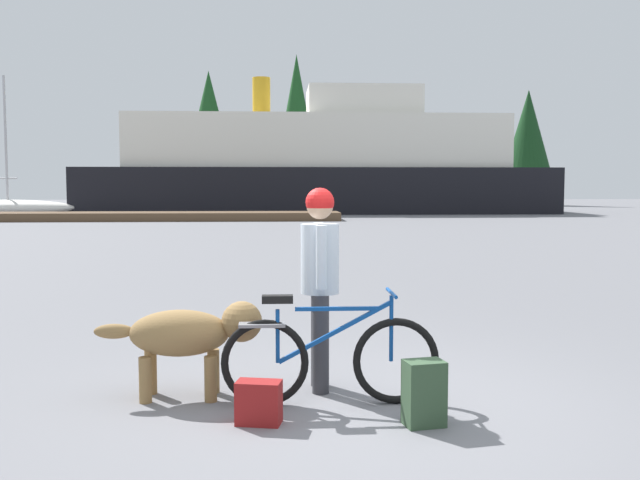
{
  "coord_description": "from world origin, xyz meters",
  "views": [
    {
      "loc": [
        -0.64,
        -5.37,
        1.72
      ],
      "look_at": [
        -0.24,
        1.56,
        1.19
      ],
      "focal_mm": 39.94,
      "sensor_mm": 36.0,
      "label": 1
    }
  ],
  "objects_px": {
    "person_cyclist": "(320,269)",
    "backpack": "(424,393)",
    "dog": "(190,334)",
    "bicycle": "(329,358)",
    "ferry_boat": "(319,166)",
    "handbag_pannier": "(259,403)",
    "sailboat_moored": "(8,207)"
  },
  "relations": [
    {
      "from": "dog",
      "to": "person_cyclist",
      "type": "bearing_deg",
      "value": 9.3
    },
    {
      "from": "bicycle",
      "to": "person_cyclist",
      "type": "distance_m",
      "value": 0.78
    },
    {
      "from": "dog",
      "to": "handbag_pannier",
      "type": "relative_size",
      "value": 4.21
    },
    {
      "from": "person_cyclist",
      "to": "sailboat_moored",
      "type": "height_order",
      "value": "sailboat_moored"
    },
    {
      "from": "bicycle",
      "to": "handbag_pannier",
      "type": "height_order",
      "value": "bicycle"
    },
    {
      "from": "handbag_pannier",
      "to": "dog",
      "type": "bearing_deg",
      "value": 130.22
    },
    {
      "from": "backpack",
      "to": "sailboat_moored",
      "type": "xyz_separation_m",
      "value": [
        -16.29,
        36.07,
        0.26
      ]
    },
    {
      "from": "backpack",
      "to": "handbag_pannier",
      "type": "distance_m",
      "value": 1.19
    },
    {
      "from": "ferry_boat",
      "to": "backpack",
      "type": "bearing_deg",
      "value": -92.15
    },
    {
      "from": "person_cyclist",
      "to": "ferry_boat",
      "type": "relative_size",
      "value": 0.06
    },
    {
      "from": "backpack",
      "to": "bicycle",
      "type": "bearing_deg",
      "value": 141.39
    },
    {
      "from": "bicycle",
      "to": "ferry_boat",
      "type": "bearing_deg",
      "value": 86.88
    },
    {
      "from": "backpack",
      "to": "sailboat_moored",
      "type": "relative_size",
      "value": 0.06
    },
    {
      "from": "person_cyclist",
      "to": "ferry_boat",
      "type": "height_order",
      "value": "ferry_boat"
    },
    {
      "from": "dog",
      "to": "backpack",
      "type": "bearing_deg",
      "value": -23.84
    },
    {
      "from": "handbag_pannier",
      "to": "person_cyclist",
      "type": "bearing_deg",
      "value": 59.96
    },
    {
      "from": "person_cyclist",
      "to": "dog",
      "type": "bearing_deg",
      "value": -170.7
    },
    {
      "from": "dog",
      "to": "handbag_pannier",
      "type": "height_order",
      "value": "dog"
    },
    {
      "from": "person_cyclist",
      "to": "backpack",
      "type": "distance_m",
      "value": 1.41
    },
    {
      "from": "person_cyclist",
      "to": "backpack",
      "type": "height_order",
      "value": "person_cyclist"
    },
    {
      "from": "person_cyclist",
      "to": "ferry_boat",
      "type": "distance_m",
      "value": 38.95
    },
    {
      "from": "handbag_pannier",
      "to": "backpack",
      "type": "bearing_deg",
      "value": -4.85
    },
    {
      "from": "bicycle",
      "to": "ferry_boat",
      "type": "height_order",
      "value": "ferry_boat"
    },
    {
      "from": "bicycle",
      "to": "person_cyclist",
      "type": "xyz_separation_m",
      "value": [
        -0.05,
        0.43,
        0.65
      ]
    },
    {
      "from": "sailboat_moored",
      "to": "person_cyclist",
      "type": "bearing_deg",
      "value": -66.05
    },
    {
      "from": "bicycle",
      "to": "person_cyclist",
      "type": "bearing_deg",
      "value": 96.02
    },
    {
      "from": "person_cyclist",
      "to": "dog",
      "type": "relative_size",
      "value": 1.26
    },
    {
      "from": "bicycle",
      "to": "ferry_boat",
      "type": "xyz_separation_m",
      "value": [
        2.14,
        39.28,
        2.53
      ]
    },
    {
      "from": "sailboat_moored",
      "to": "bicycle",
      "type": "bearing_deg",
      "value": -66.25
    },
    {
      "from": "bicycle",
      "to": "ferry_boat",
      "type": "distance_m",
      "value": 39.42
    },
    {
      "from": "ferry_boat",
      "to": "sailboat_moored",
      "type": "xyz_separation_m",
      "value": [
        -17.78,
        -3.72,
        -2.41
      ]
    },
    {
      "from": "dog",
      "to": "ferry_boat",
      "type": "xyz_separation_m",
      "value": [
        3.25,
        39.02,
        2.38
      ]
    }
  ]
}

